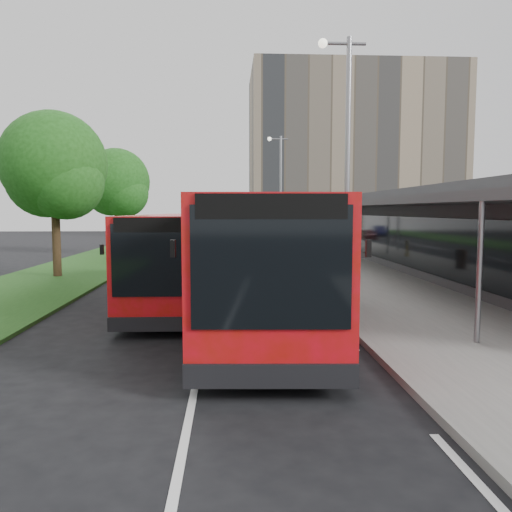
{
  "coord_description": "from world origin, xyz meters",
  "views": [
    {
      "loc": [
        0.6,
        -13.25,
        2.98
      ],
      "look_at": [
        1.45,
        2.88,
        1.5
      ],
      "focal_mm": 35.0,
      "sensor_mm": 36.0,
      "label": 1
    }
  ],
  "objects": [
    {
      "name": "kerb_dashes",
      "position": [
        3.3,
        19.0,
        0.01
      ],
      "size": [
        0.12,
        56.0,
        0.01
      ],
      "color": "silver",
      "rests_on": "ground"
    },
    {
      "name": "lamp_post_far",
      "position": [
        4.12,
        22.0,
        4.72
      ],
      "size": [
        1.44,
        0.28,
        8.0
      ],
      "color": "gray",
      "rests_on": "pavement"
    },
    {
      "name": "bus_main",
      "position": [
        1.51,
        -0.09,
        1.67
      ],
      "size": [
        3.49,
        11.63,
        3.26
      ],
      "rotation": [
        0.0,
        0.0,
        -0.05
      ],
      "color": "red",
      "rests_on": "ground"
    },
    {
      "name": "tree_mid",
      "position": [
        -7.01,
        9.05,
        4.69
      ],
      "size": [
        4.53,
        4.53,
        7.26
      ],
      "color": "#301E13",
      "rests_on": "ground"
    },
    {
      "name": "bollard",
      "position": [
        5.43,
        16.75,
        0.64
      ],
      "size": [
        0.18,
        0.18,
        0.98
      ],
      "primitive_type": "cylinder",
      "rotation": [
        0.0,
        0.0,
        0.16
      ],
      "color": "#F0B30C",
      "rests_on": "pavement"
    },
    {
      "name": "car_far",
      "position": [
        -1.15,
        43.94,
        0.61
      ],
      "size": [
        1.86,
        3.85,
        1.21
      ],
      "primitive_type": "imported",
      "rotation": [
        0.0,
        0.0,
        0.16
      ],
      "color": "navy",
      "rests_on": "ground"
    },
    {
      "name": "ground",
      "position": [
        0.0,
        0.0,
        0.0
      ],
      "size": [
        120.0,
        120.0,
        0.0
      ],
      "primitive_type": "plane",
      "color": "black",
      "rests_on": "ground"
    },
    {
      "name": "litter_bin",
      "position": [
        4.96,
        10.51,
        0.62
      ],
      "size": [
        0.6,
        0.6,
        0.94
      ],
      "primitive_type": "cylinder",
      "rotation": [
        0.0,
        0.0,
        0.17
      ],
      "color": "#392317",
      "rests_on": "pavement"
    },
    {
      "name": "bus_second",
      "position": [
        -0.93,
        3.08,
        1.46
      ],
      "size": [
        2.75,
        10.1,
        2.84
      ],
      "rotation": [
        0.0,
        0.0,
        -0.02
      ],
      "color": "red",
      "rests_on": "ground"
    },
    {
      "name": "pavement",
      "position": [
        6.0,
        20.0,
        0.07
      ],
      "size": [
        5.0,
        80.0,
        0.15
      ],
      "primitive_type": "cube",
      "color": "slate",
      "rests_on": "ground"
    },
    {
      "name": "station_building",
      "position": [
        10.86,
        8.0,
        2.04
      ],
      "size": [
        7.7,
        26.0,
        4.0
      ],
      "color": "#2F2E31",
      "rests_on": "ground"
    },
    {
      "name": "lamp_post_near",
      "position": [
        4.12,
        2.0,
        4.72
      ],
      "size": [
        1.44,
        0.28,
        8.0
      ],
      "color": "gray",
      "rests_on": "pavement"
    },
    {
      "name": "tree_far",
      "position": [
        -7.01,
        21.05,
        4.61
      ],
      "size": [
        4.47,
        4.47,
        7.14
      ],
      "color": "#301E13",
      "rests_on": "ground"
    },
    {
      "name": "car_near",
      "position": [
        2.12,
        37.11,
        0.54
      ],
      "size": [
        1.43,
        3.25,
        1.09
      ],
      "primitive_type": "imported",
      "rotation": [
        0.0,
        0.0,
        0.04
      ],
      "color": "#530B13",
      "rests_on": "ground"
    },
    {
      "name": "lane_centre_line",
      "position": [
        0.0,
        15.0,
        0.01
      ],
      "size": [
        0.12,
        70.0,
        0.01
      ],
      "primitive_type": "cube",
      "color": "silver",
      "rests_on": "ground"
    },
    {
      "name": "grass_verge",
      "position": [
        -7.0,
        20.0,
        0.05
      ],
      "size": [
        5.0,
        80.0,
        0.1
      ],
      "primitive_type": "cube",
      "color": "#1C4516",
      "rests_on": "ground"
    },
    {
      "name": "office_block",
      "position": [
        14.0,
        42.0,
        9.0
      ],
      "size": [
        22.0,
        12.0,
        18.0
      ],
      "primitive_type": "cube",
      "color": "gray",
      "rests_on": "ground"
    }
  ]
}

